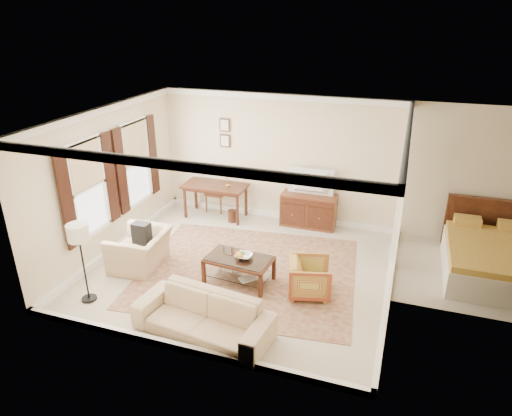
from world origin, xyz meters
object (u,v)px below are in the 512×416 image
Objects in this scene: tv at (310,174)px; club_armchair at (140,244)px; coffee_table at (239,263)px; writing_desk at (215,189)px; striped_armchair at (310,276)px; sideboard at (309,210)px; sofa at (203,310)px.

tv is 3.90m from club_armchair.
writing_desk is at bearing 121.51° from coffee_table.
writing_desk is at bearing 166.18° from club_armchair.
striped_armchair is (0.63, -2.66, -0.89)m from tv.
striped_armchair is 3.26m from club_armchair.
sideboard is (2.19, 0.20, -0.32)m from writing_desk.
club_armchair is at bearing 151.23° from sofa.
coffee_table is (-0.66, -2.70, 0.00)m from sideboard.
tv is at bearing 4.74° from writing_desk.
sofa is (-0.67, -4.20, -0.84)m from tv.
writing_desk is 1.21× the size of coffee_table.
writing_desk is 0.70× the size of sofa.
sideboard is 2.75m from striped_armchair.
club_armchair reaches higher than sofa.
tv is at bearing -90.00° from sideboard.
coffee_table is 1.29m from striped_armchair.
sideboard is 1.13× the size of club_armchair.
writing_desk is 1.51× the size of tv.
sofa reaches higher than writing_desk.
tv is 1.36× the size of striped_armchair.
coffee_table is 1.70× the size of striped_armchair.
tv reaches higher than sideboard.
writing_desk is at bearing 34.11° from striped_armchair.
tv is 4.34m from sofa.
sofa is at bearing 49.73° from club_armchair.
writing_desk reaches higher than sideboard.
sideboard is at bearing 88.35° from sofa.
sofa is (1.97, -1.43, -0.06)m from club_armchair.
sideboard reaches higher than coffee_table.
striped_armchair is at bearing -76.84° from sideboard.
coffee_table is at bearing 76.26° from striped_armchair.
sofa is (-0.67, -4.22, 0.03)m from sideboard.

